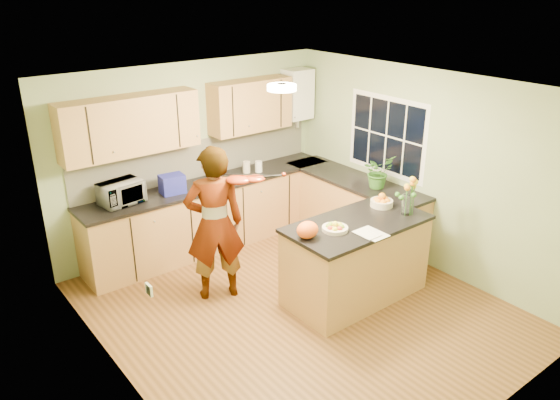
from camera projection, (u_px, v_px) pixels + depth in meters
floor at (298, 309)px, 6.19m from camera, size 4.50×4.50×0.00m
ceiling at (301, 88)px, 5.23m from camera, size 4.00×4.50×0.02m
wall_back at (192, 156)px, 7.35m from camera, size 4.00×0.02×2.50m
wall_front at (492, 301)px, 4.07m from camera, size 4.00×0.02×2.50m
wall_left at (116, 265)px, 4.57m from camera, size 0.02×4.50×2.50m
wall_right at (421, 169)px, 6.85m from camera, size 0.02×4.50×2.50m
back_counter at (213, 214)px, 7.48m from camera, size 3.64×0.62×0.94m
right_counter at (353, 210)px, 7.59m from camera, size 0.62×2.24×0.94m
splashback at (200, 158)px, 7.42m from camera, size 3.60×0.02×0.52m
upper_cabinets at (184, 116)px, 6.90m from camera, size 3.20×0.34×0.70m
boiler at (297, 94)px, 7.95m from camera, size 0.40×0.30×0.86m
window_right at (387, 136)px, 7.17m from camera, size 0.01×1.30×1.05m
light_switch at (149, 290)px, 4.12m from camera, size 0.02×0.09×0.09m
ceiling_lamp at (282, 87)px, 5.47m from camera, size 0.30×0.30×0.07m
peninsula_island at (356, 260)px, 6.26m from camera, size 1.66×0.85×0.95m
fruit_dish at (335, 227)px, 5.86m from camera, size 0.28×0.28×0.10m
orange_bowl at (382, 201)px, 6.48m from camera, size 0.27×0.27×0.16m
flower_vase at (408, 187)px, 6.16m from camera, size 0.28×0.28×0.51m
orange_bag at (307, 230)px, 5.68m from camera, size 0.27×0.24×0.18m
papers at (372, 233)px, 5.80m from camera, size 0.24×0.33×0.01m
violinist at (215, 224)px, 6.12m from camera, size 0.78×0.66×1.83m
violin at (239, 180)px, 5.86m from camera, size 0.71×0.61×0.18m
microwave at (121, 193)px, 6.56m from camera, size 0.55×0.41×0.28m
blue_box at (172, 184)px, 6.90m from camera, size 0.32×0.25×0.24m
kettle at (217, 172)px, 7.35m from camera, size 0.14×0.14×0.27m
jar_cream at (246, 167)px, 7.62m from camera, size 0.14×0.14×0.16m
jar_white at (259, 167)px, 7.65m from camera, size 0.13×0.13×0.15m
potted_plant at (378, 172)px, 7.04m from camera, size 0.40×0.35×0.44m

